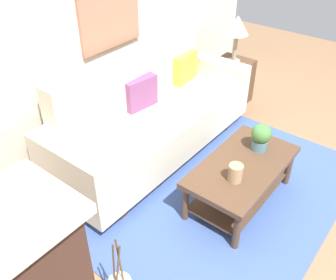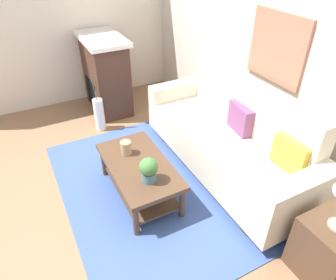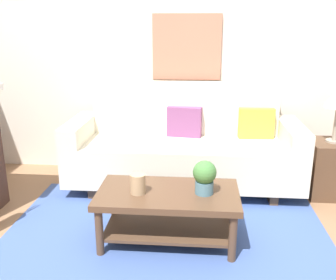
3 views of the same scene
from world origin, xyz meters
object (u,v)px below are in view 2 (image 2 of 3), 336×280
side_table (327,249)px  framed_painting (277,48)px  fireplace (106,74)px  couch (229,139)px  throw_pillow_mustard (290,155)px  throw_pillow_plum (240,119)px  floor_vase (99,115)px  coffee_table (139,172)px  potted_plant_tabletop (149,169)px  tabletop_vase (126,148)px

side_table → framed_painting: framed_painting is taller
fireplace → framed_painting: size_ratio=1.55×
couch → framed_painting: bearing=90.0°
throw_pillow_mustard → framed_painting: 1.12m
throw_pillow_plum → floor_vase: bearing=-142.3°
throw_pillow_plum → side_table: size_ratio=0.64×
floor_vase → throw_pillow_plum: bearing=37.7°
couch → coffee_table: 1.11m
throw_pillow_plum → throw_pillow_mustard: size_ratio=1.00×
potted_plant_tabletop → framed_painting: bearing=97.5°
couch → throw_pillow_plum: bearing=90.0°
throw_pillow_plum → tabletop_vase: size_ratio=2.34×
framed_painting → coffee_table: bearing=-92.7°
side_table → framed_painting: bearing=159.4°
fireplace → side_table: bearing=10.6°
fireplace → framed_painting: (2.14, 1.24, 0.85)m
framed_painting → couch: bearing=-90.0°
couch → tabletop_vase: couch is taller
side_table → floor_vase: (-3.06, -1.00, -0.04)m
throw_pillow_plum → throw_pillow_mustard: bearing=0.0°
floor_vase → framed_painting: 2.52m
potted_plant_tabletop → fireplace: (-2.35, 0.34, 0.02)m
tabletop_vase → potted_plant_tabletop: 0.51m
coffee_table → side_table: 1.86m
throw_pillow_mustard → couch: bearing=-170.6°
throw_pillow_mustard → floor_vase: size_ratio=0.75×
throw_pillow_plum → couch: bearing=-90.0°
couch → throw_pillow_plum: (0.00, 0.12, 0.25)m
side_table → framed_painting: 1.96m
framed_painting → side_table: bearing=-20.6°
framed_painting → throw_pillow_plum: bearing=-90.0°
couch → throw_pillow_mustard: size_ratio=6.60×
throw_pillow_plum → fireplace: bearing=-157.3°
potted_plant_tabletop → floor_vase: (-1.78, 0.02, -0.33)m
side_table → floor_vase: side_table is taller
fireplace → couch: bearing=19.8°
couch → side_table: 1.50m
coffee_table → couch: bearing=86.2°
throw_pillow_plum → fireplace: 2.32m
side_table → potted_plant_tabletop: bearing=-141.5°
throw_pillow_plum → coffee_table: (-0.07, -1.23, -0.37)m
throw_pillow_plum → floor_vase: (-1.58, -1.22, -0.44)m
coffee_table → throw_pillow_plum: bearing=86.6°
potted_plant_tabletop → throw_pillow_plum: bearing=99.5°
throw_pillow_mustard → coffee_table: 1.52m
throw_pillow_plum → potted_plant_tabletop: size_ratio=1.37×
throw_pillow_mustard → framed_painting: bearing=155.6°
throw_pillow_mustard → fireplace: (-2.89, -0.90, -0.09)m
throw_pillow_mustard → framed_painting: size_ratio=0.48×
potted_plant_tabletop → framed_painting: (-0.21, 1.58, 0.86)m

